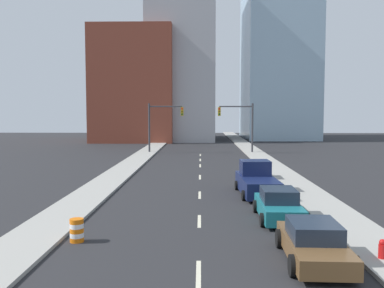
# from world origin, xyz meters

# --- Properties ---
(sidewalk_left) EXTENTS (2.52, 101.38, 0.16)m
(sidewalk_left) POSITION_xyz_m (-6.85, 50.69, 0.08)
(sidewalk_left) COLOR #9E9B93
(sidewalk_left) RESTS_ON ground
(sidewalk_right) EXTENTS (2.52, 101.38, 0.16)m
(sidewalk_right) POSITION_xyz_m (6.85, 50.69, 0.08)
(sidewalk_right) COLOR #9E9B93
(sidewalk_right) RESTS_ON ground
(lane_stripe_at_8m) EXTENTS (0.16, 2.40, 0.01)m
(lane_stripe_at_8m) POSITION_xyz_m (0.00, 7.53, 0.00)
(lane_stripe_at_8m) COLOR beige
(lane_stripe_at_8m) RESTS_ON ground
(lane_stripe_at_14m) EXTENTS (0.16, 2.40, 0.01)m
(lane_stripe_at_14m) POSITION_xyz_m (0.00, 14.23, 0.00)
(lane_stripe_at_14m) COLOR beige
(lane_stripe_at_14m) RESTS_ON ground
(lane_stripe_at_21m) EXTENTS (0.16, 2.40, 0.01)m
(lane_stripe_at_21m) POSITION_xyz_m (0.00, 20.68, 0.00)
(lane_stripe_at_21m) COLOR beige
(lane_stripe_at_21m) RESTS_ON ground
(lane_stripe_at_28m) EXTENTS (0.16, 2.40, 0.01)m
(lane_stripe_at_28m) POSITION_xyz_m (0.00, 28.11, 0.00)
(lane_stripe_at_28m) COLOR beige
(lane_stripe_at_28m) RESTS_ON ground
(lane_stripe_at_35m) EXTENTS (0.16, 2.40, 0.01)m
(lane_stripe_at_35m) POSITION_xyz_m (0.00, 35.38, 0.00)
(lane_stripe_at_35m) COLOR beige
(lane_stripe_at_35m) RESTS_ON ground
(lane_stripe_at_40m) EXTENTS (0.16, 2.40, 0.01)m
(lane_stripe_at_40m) POSITION_xyz_m (0.00, 40.40, 0.00)
(lane_stripe_at_40m) COLOR beige
(lane_stripe_at_40m) RESTS_ON ground
(lane_stripe_at_46m) EXTENTS (0.16, 2.40, 0.01)m
(lane_stripe_at_46m) POSITION_xyz_m (0.00, 45.64, 0.00)
(lane_stripe_at_46m) COLOR beige
(lane_stripe_at_46m) RESTS_ON ground
(building_brick_left) EXTENTS (14.00, 16.00, 19.76)m
(building_brick_left) POSITION_xyz_m (-11.71, 71.72, 9.88)
(building_brick_left) COLOR brown
(building_brick_left) RESTS_ON ground
(building_office_center) EXTENTS (12.00, 20.00, 31.30)m
(building_office_center) POSITION_xyz_m (-3.52, 75.72, 15.65)
(building_office_center) COLOR #A8A8AD
(building_office_center) RESTS_ON ground
(building_glass_right) EXTENTS (13.00, 20.00, 36.45)m
(building_glass_right) POSITION_xyz_m (15.19, 79.72, 18.22)
(building_glass_right) COLOR #99B7CC
(building_glass_right) RESTS_ON ground
(traffic_signal_left) EXTENTS (4.48, 0.35, 6.32)m
(traffic_signal_left) POSITION_xyz_m (-5.25, 48.12, 4.10)
(traffic_signal_left) COLOR #38383D
(traffic_signal_left) RESTS_ON ground
(traffic_signal_right) EXTENTS (4.48, 0.35, 6.32)m
(traffic_signal_right) POSITION_xyz_m (5.32, 48.12, 4.10)
(traffic_signal_right) COLOR #38383D
(traffic_signal_right) RESTS_ON ground
(traffic_barrel) EXTENTS (0.56, 0.56, 0.95)m
(traffic_barrel) POSITION_xyz_m (-4.96, 10.84, 0.47)
(traffic_barrel) COLOR orange
(traffic_barrel) RESTS_ON ground
(fire_hydrant) EXTENTS (0.26, 0.26, 0.84)m
(fire_hydrant) POSITION_xyz_m (6.41, 8.68, 0.41)
(fire_hydrant) COLOR red
(fire_hydrant) RESTS_ON ground
(sedan_brown) EXTENTS (2.30, 4.80, 1.42)m
(sedan_brown) POSITION_xyz_m (4.05, 8.78, 0.66)
(sedan_brown) COLOR brown
(sedan_brown) RESTS_ON ground
(sedan_teal) EXTENTS (2.18, 4.59, 1.53)m
(sedan_teal) POSITION_xyz_m (3.88, 14.67, 0.69)
(sedan_teal) COLOR #196B75
(sedan_teal) RESTS_ON ground
(pickup_truck_navy) EXTENTS (2.55, 5.72, 2.11)m
(pickup_truck_navy) POSITION_xyz_m (3.63, 20.99, 0.85)
(pickup_truck_navy) COLOR #141E47
(pickup_truck_navy) RESTS_ON ground
(sedan_silver) EXTENTS (2.07, 4.74, 1.49)m
(sedan_silver) POSITION_xyz_m (4.22, 27.03, 0.68)
(sedan_silver) COLOR #B2B2BC
(sedan_silver) RESTS_ON ground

